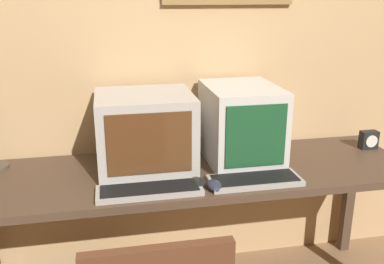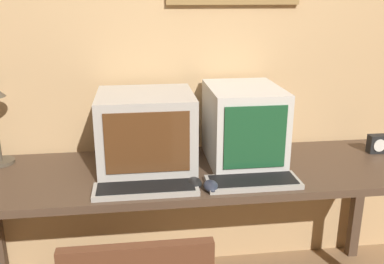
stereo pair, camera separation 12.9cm
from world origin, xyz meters
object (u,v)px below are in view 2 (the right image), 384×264
(monitor_left, at_px, (146,130))
(monitor_right, at_px, (243,125))
(keyboard_side, at_px, (253,182))
(mouse_far_corner, at_px, (194,183))
(desk_clock, at_px, (377,144))
(mouse_near_keyboard, at_px, (211,186))
(keyboard_main, at_px, (146,189))

(monitor_left, xyz_separation_m, monitor_right, (0.48, -0.00, 0.01))
(keyboard_side, relative_size, mouse_far_corner, 3.88)
(monitor_right, relative_size, desk_clock, 4.59)
(keyboard_side, distance_m, desk_clock, 0.82)
(monitor_left, xyz_separation_m, mouse_near_keyboard, (0.27, -0.32, -0.16))
(mouse_far_corner, bearing_deg, mouse_near_keyboard, -35.16)
(keyboard_main, relative_size, desk_clock, 4.59)
(keyboard_side, relative_size, mouse_near_keyboard, 3.91)
(monitor_right, xyz_separation_m, mouse_near_keyboard, (-0.22, -0.32, -0.17))
(monitor_left, height_order, keyboard_main, monitor_left)
(monitor_right, relative_size, keyboard_main, 1.00)
(monitor_left, xyz_separation_m, keyboard_main, (-0.02, -0.30, -0.17))
(mouse_near_keyboard, height_order, mouse_far_corner, mouse_near_keyboard)
(keyboard_main, relative_size, mouse_far_corner, 4.21)
(mouse_near_keyboard, bearing_deg, monitor_right, 55.93)
(mouse_far_corner, height_order, desk_clock, desk_clock)
(keyboard_main, distance_m, keyboard_side, 0.48)
(monitor_right, bearing_deg, mouse_near_keyboard, -124.07)
(monitor_right, bearing_deg, keyboard_side, -93.74)
(monitor_right, height_order, mouse_near_keyboard, monitor_right)
(monitor_left, xyz_separation_m, desk_clock, (1.22, 0.02, -0.13))
(desk_clock, bearing_deg, keyboard_side, -158.05)
(monitor_right, distance_m, mouse_near_keyboard, 0.42)
(monitor_right, height_order, mouse_far_corner, monitor_right)
(mouse_near_keyboard, relative_size, desk_clock, 1.08)
(monitor_left, distance_m, mouse_near_keyboard, 0.45)
(keyboard_side, bearing_deg, mouse_far_corner, 176.85)
(mouse_near_keyboard, bearing_deg, keyboard_side, 9.26)
(monitor_right, distance_m, desk_clock, 0.76)
(mouse_far_corner, bearing_deg, monitor_right, 44.03)
(keyboard_main, xyz_separation_m, keyboard_side, (0.48, 0.01, 0.00))
(desk_clock, bearing_deg, mouse_far_corner, -164.05)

